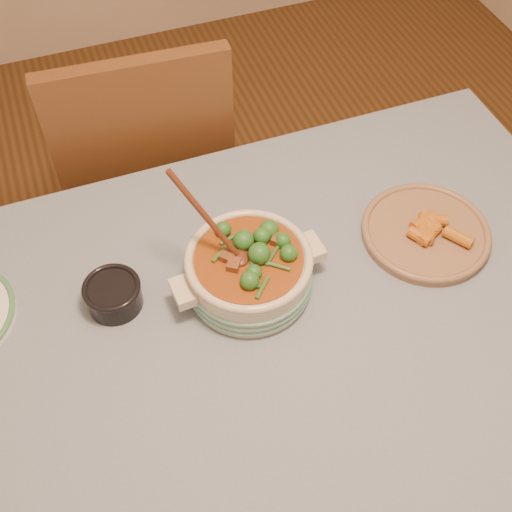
{
  "coord_description": "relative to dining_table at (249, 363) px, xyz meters",
  "views": [
    {
      "loc": [
        -0.21,
        -0.61,
        1.87
      ],
      "look_at": [
        0.06,
        0.13,
        0.84
      ],
      "focal_mm": 45.0,
      "sensor_mm": 36.0,
      "label": 1
    }
  ],
  "objects": [
    {
      "name": "chair_far",
      "position": [
        -0.04,
        0.76,
        -0.1
      ],
      "size": [
        0.49,
        0.49,
        0.99
      ],
      "rotation": [
        0.0,
        0.0,
        3.08
      ],
      "color": "brown",
      "rests_on": "floor"
    },
    {
      "name": "fried_plate",
      "position": [
        0.46,
        0.12,
        0.11
      ],
      "size": [
        0.33,
        0.33,
        0.05
      ],
      "rotation": [
        0.0,
        0.0,
        0.22
      ],
      "color": "#816347",
      "rests_on": "dining_table"
    },
    {
      "name": "condiment_bowl",
      "position": [
        -0.23,
        0.18,
        0.13
      ],
      "size": [
        0.13,
        0.13,
        0.06
      ],
      "rotation": [
        0.0,
        0.0,
        0.13
      ],
      "color": "black",
      "rests_on": "dining_table"
    },
    {
      "name": "dining_table",
      "position": [
        0.0,
        0.0,
        0.0
      ],
      "size": [
        1.68,
        1.08,
        0.76
      ],
      "color": "brown",
      "rests_on": "floor"
    },
    {
      "name": "stew_casserole",
      "position": [
        0.05,
        0.12,
        0.16
      ],
      "size": [
        0.33,
        0.27,
        0.31
      ],
      "rotation": [
        0.0,
        0.0,
        0.06
      ],
      "color": "beige",
      "rests_on": "dining_table"
    },
    {
      "name": "floor",
      "position": [
        0.0,
        0.0,
        -0.66
      ],
      "size": [
        4.5,
        4.5,
        0.0
      ],
      "primitive_type": "plane",
      "color": "#422B13",
      "rests_on": "ground"
    }
  ]
}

